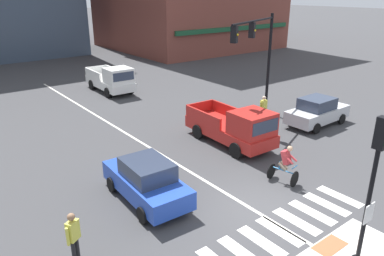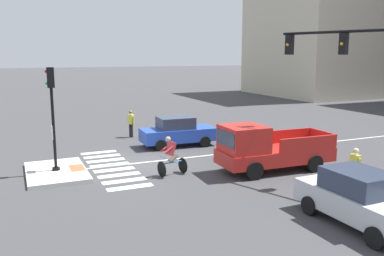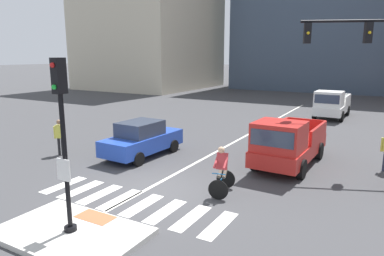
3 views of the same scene
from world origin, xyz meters
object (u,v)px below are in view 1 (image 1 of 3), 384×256
object	(u,v)px
signal_pole	(373,180)
car_blue_westbound_near	(146,180)
pickup_truck_white_eastbound_distant	(112,80)
traffic_light_mast	(259,48)
pickup_truck_red_eastbound_mid	(236,128)
cyclist	(285,164)
pedestrian_waiting_far_side	(263,107)
pedestrian_at_curb_left	(73,235)
car_silver_cross_right	(317,111)

from	to	relation	value
signal_pole	car_blue_westbound_near	size ratio (longest dim) A/B	1.05
car_blue_westbound_near	pickup_truck_white_eastbound_distant	bearing A→B (deg)	68.02
traffic_light_mast	pickup_truck_red_eastbound_mid	xyz separation A→B (m)	(-3.65, -2.06, -3.33)
signal_pole	pickup_truck_white_eastbound_distant	bearing A→B (deg)	81.80
car_blue_westbound_near	pickup_truck_red_eastbound_mid	size ratio (longest dim) A/B	0.81
traffic_light_mast	pickup_truck_red_eastbound_mid	size ratio (longest dim) A/B	1.18
cyclist	pedestrian_waiting_far_side	size ratio (longest dim) A/B	1.01
pickup_truck_white_eastbound_distant	pickup_truck_red_eastbound_mid	bearing A→B (deg)	-89.10
traffic_light_mast	pickup_truck_white_eastbound_distant	world-z (taller)	traffic_light_mast
traffic_light_mast	car_blue_westbound_near	xyz separation A→B (m)	(-9.83, -3.73, -3.50)
pedestrian_at_curb_left	car_blue_westbound_near	bearing A→B (deg)	26.70
car_blue_westbound_near	cyclist	xyz separation A→B (m)	(5.08, -2.33, 0.06)
signal_pole	pickup_truck_white_eastbound_distant	world-z (taller)	signal_pole
signal_pole	pedestrian_waiting_far_side	distance (m)	12.17
signal_pole	traffic_light_mast	size ratio (longest dim) A/B	0.71
car_blue_westbound_near	pedestrian_at_curb_left	bearing A→B (deg)	-153.30
pickup_truck_red_eastbound_mid	pedestrian_waiting_far_side	xyz separation A→B (m)	(3.63, 1.41, 0.00)
signal_pole	car_silver_cross_right	distance (m)	12.21
pedestrian_at_curb_left	pickup_truck_red_eastbound_mid	bearing A→B (deg)	19.43
pickup_truck_white_eastbound_distant	pedestrian_at_curb_left	size ratio (longest dim) A/B	3.08
car_silver_cross_right	pickup_truck_red_eastbound_mid	world-z (taller)	pickup_truck_red_eastbound_mid
signal_pole	pickup_truck_red_eastbound_mid	world-z (taller)	signal_pole
traffic_light_mast	pickup_truck_white_eastbound_distant	size ratio (longest dim) A/B	1.19
car_silver_cross_right	pickup_truck_red_eastbound_mid	xyz separation A→B (m)	(-5.91, 0.66, 0.17)
pickup_truck_white_eastbound_distant	pedestrian_waiting_far_side	xyz separation A→B (m)	(3.83, -11.71, 0.00)
pickup_truck_red_eastbound_mid	pedestrian_at_curb_left	xyz separation A→B (m)	(-9.59, -3.38, 0.00)
signal_pole	cyclist	xyz separation A→B (m)	(2.22, 4.43, -1.91)
traffic_light_mast	pickup_truck_white_eastbound_distant	bearing A→B (deg)	109.25
pedestrian_waiting_far_side	pedestrian_at_curb_left	bearing A→B (deg)	-160.05
car_silver_cross_right	pedestrian_waiting_far_side	size ratio (longest dim) A/B	2.47
traffic_light_mast	cyclist	distance (m)	8.43
cyclist	car_silver_cross_right	bearing A→B (deg)	25.43
car_silver_cross_right	pickup_truck_red_eastbound_mid	distance (m)	5.95
pickup_truck_red_eastbound_mid	pedestrian_at_curb_left	size ratio (longest dim) A/B	3.09
pickup_truck_white_eastbound_distant	cyclist	distance (m)	17.14
pedestrian_at_curb_left	pedestrian_waiting_far_side	bearing A→B (deg)	19.95
traffic_light_mast	cyclist	bearing A→B (deg)	-128.12
car_blue_westbound_near	pedestrian_at_curb_left	xyz separation A→B (m)	(-3.41, -1.72, 0.17)
traffic_light_mast	cyclist	world-z (taller)	traffic_light_mast
traffic_light_mast	pedestrian_waiting_far_side	world-z (taller)	traffic_light_mast
signal_pole	pedestrian_at_curb_left	world-z (taller)	signal_pole
car_blue_westbound_near	pedestrian_waiting_far_side	size ratio (longest dim) A/B	2.50
traffic_light_mast	car_blue_westbound_near	world-z (taller)	traffic_light_mast
traffic_light_mast	pickup_truck_red_eastbound_mid	bearing A→B (deg)	-150.55
traffic_light_mast	signal_pole	bearing A→B (deg)	-123.61
pickup_truck_red_eastbound_mid	cyclist	size ratio (longest dim) A/B	3.08
car_silver_cross_right	pedestrian_at_curb_left	size ratio (longest dim) A/B	2.47
signal_pole	traffic_light_mast	world-z (taller)	traffic_light_mast
car_silver_cross_right	pedestrian_waiting_far_side	distance (m)	3.09
signal_pole	car_blue_westbound_near	bearing A→B (deg)	112.98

